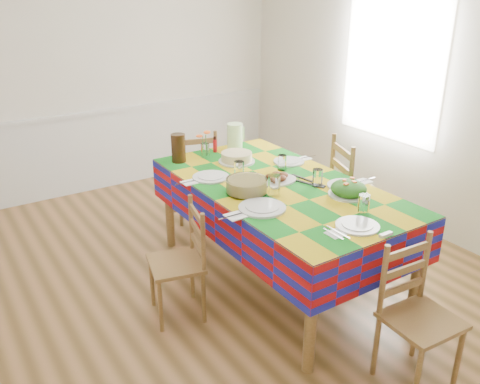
# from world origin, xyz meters

# --- Properties ---
(room) EXTENTS (4.58, 5.08, 2.78)m
(room) POSITION_xyz_m (0.00, 0.00, 1.35)
(room) COLOR brown
(room) RESTS_ON ground
(wainscot) EXTENTS (4.41, 0.06, 0.92)m
(wainscot) POSITION_xyz_m (0.00, 2.48, 0.49)
(wainscot) COLOR silver
(wainscot) RESTS_ON room
(window_right) EXTENTS (0.00, 1.40, 1.40)m
(window_right) POSITION_xyz_m (2.23, 0.30, 1.50)
(window_right) COLOR white
(window_right) RESTS_ON room
(dining_table) EXTENTS (1.14, 2.13, 0.83)m
(dining_table) POSITION_xyz_m (0.52, -0.21, 0.73)
(dining_table) COLOR brown
(dining_table) RESTS_ON room
(setting_near_head) EXTENTS (0.45, 0.30, 0.13)m
(setting_near_head) POSITION_xyz_m (0.55, -1.01, 0.86)
(setting_near_head) COLOR silver
(setting_near_head) RESTS_ON dining_table
(setting_left_near) EXTENTS (0.59, 0.35, 0.16)m
(setting_left_near) POSITION_xyz_m (0.22, -0.46, 0.86)
(setting_left_near) COLOR silver
(setting_left_near) RESTS_ON dining_table
(setting_left_far) EXTENTS (0.53, 0.31, 0.14)m
(setting_left_far) POSITION_xyz_m (0.21, 0.14, 0.86)
(setting_left_far) COLOR silver
(setting_left_far) RESTS_ON dining_table
(setting_right_near) EXTENTS (0.53, 0.30, 0.14)m
(setting_right_near) POSITION_xyz_m (0.85, -0.48, 0.86)
(setting_right_near) COLOR silver
(setting_right_near) RESTS_ON dining_table
(setting_right_far) EXTENTS (0.50, 0.29, 0.13)m
(setting_right_far) POSITION_xyz_m (0.84, 0.10, 0.86)
(setting_right_far) COLOR silver
(setting_right_far) RESTS_ON dining_table
(meat_platter) EXTENTS (0.33, 0.24, 0.06)m
(meat_platter) POSITION_xyz_m (0.54, -0.16, 0.85)
(meat_platter) COLOR silver
(meat_platter) RESTS_ON dining_table
(salad_platter) EXTENTS (0.29, 0.29, 0.12)m
(salad_platter) POSITION_xyz_m (0.81, -0.65, 0.87)
(salad_platter) COLOR silver
(salad_platter) RESTS_ON dining_table
(pasta_bowl) EXTENTS (0.30, 0.30, 0.11)m
(pasta_bowl) POSITION_xyz_m (0.22, -0.21, 0.88)
(pasta_bowl) COLOR white
(pasta_bowl) RESTS_ON dining_table
(cake) EXTENTS (0.31, 0.31, 0.09)m
(cake) POSITION_xyz_m (0.52, 0.39, 0.87)
(cake) COLOR silver
(cake) RESTS_ON dining_table
(serving_utensils) EXTENTS (0.16, 0.35, 0.01)m
(serving_utensils) POSITION_xyz_m (0.72, -0.29, 0.83)
(serving_utensils) COLOR black
(serving_utensils) RESTS_ON dining_table
(flower_vase) EXTENTS (0.15, 0.13, 0.24)m
(flower_vase) POSITION_xyz_m (0.36, 0.65, 0.93)
(flower_vase) COLOR white
(flower_vase) RESTS_ON dining_table
(hot_sauce) EXTENTS (0.04, 0.04, 0.15)m
(hot_sauce) POSITION_xyz_m (0.51, 0.73, 0.90)
(hot_sauce) COLOR red
(hot_sauce) RESTS_ON dining_table
(green_pitcher) EXTENTS (0.14, 0.14, 0.24)m
(green_pitcher) POSITION_xyz_m (0.70, 0.70, 0.95)
(green_pitcher) COLOR #C6F1AA
(green_pitcher) RESTS_ON dining_table
(tea_pitcher) EXTENTS (0.12, 0.12, 0.24)m
(tea_pitcher) POSITION_xyz_m (0.12, 0.67, 0.95)
(tea_pitcher) COLOR black
(tea_pitcher) RESTS_ON dining_table
(name_card) EXTENTS (0.09, 0.03, 0.02)m
(name_card) POSITION_xyz_m (0.55, -1.24, 0.84)
(name_card) COLOR silver
(name_card) RESTS_ON dining_table
(chair_near) EXTENTS (0.42, 0.40, 0.90)m
(chair_near) POSITION_xyz_m (0.52, -1.55, 0.44)
(chair_near) COLOR brown
(chair_near) RESTS_ON room
(chair_far) EXTENTS (0.51, 0.50, 0.95)m
(chair_far) POSITION_xyz_m (0.51, 1.14, 0.47)
(chair_far) COLOR brown
(chair_far) RESTS_ON room
(chair_left) EXTENTS (0.44, 0.45, 0.86)m
(chair_left) POSITION_xyz_m (-0.34, -0.22, 0.42)
(chair_left) COLOR brown
(chair_left) RESTS_ON room
(chair_right) EXTENTS (0.57, 0.58, 1.04)m
(chair_right) POSITION_xyz_m (1.37, -0.19, 0.51)
(chair_right) COLOR brown
(chair_right) RESTS_ON room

